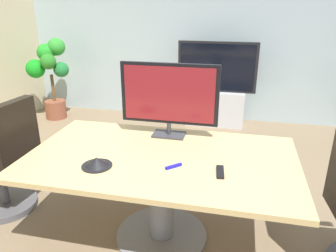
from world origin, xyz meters
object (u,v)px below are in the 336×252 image
(tv_monitor, at_px, (169,96))
(remote_control, at_px, (220,172))
(office_chair_left, at_px, (7,167))
(conference_table, at_px, (161,177))
(conference_phone, at_px, (97,162))
(wall_display_unit, at_px, (216,98))
(potted_plant, at_px, (50,73))

(tv_monitor, bearing_deg, remote_control, -50.07)
(office_chair_left, distance_m, remote_control, 1.97)
(remote_control, bearing_deg, conference_table, 154.13)
(conference_table, xyz_separation_m, tv_monitor, (-0.03, 0.41, 0.54))
(conference_phone, distance_m, remote_control, 0.88)
(conference_table, height_order, remote_control, remote_control)
(conference_table, relative_size, conference_phone, 9.32)
(office_chair_left, height_order, wall_display_unit, wall_display_unit)
(conference_phone, relative_size, remote_control, 1.29)
(remote_control, bearing_deg, tv_monitor, 124.30)
(office_chair_left, bearing_deg, conference_phone, 79.45)
(potted_plant, bearing_deg, remote_control, -42.45)
(tv_monitor, xyz_separation_m, conference_phone, (-0.38, -0.68, -0.33))
(conference_table, relative_size, potted_plant, 1.56)
(tv_monitor, distance_m, wall_display_unit, 2.50)
(conference_phone, xyz_separation_m, remote_control, (0.87, 0.09, -0.02))
(office_chair_left, bearing_deg, remote_control, 89.78)
(conference_table, distance_m, wall_display_unit, 2.82)
(conference_table, xyz_separation_m, office_chair_left, (-1.46, 0.06, -0.12))
(conference_table, bearing_deg, potted_plant, 134.54)
(conference_table, height_order, conference_phone, conference_phone)
(tv_monitor, height_order, conference_phone, tv_monitor)
(potted_plant, relative_size, conference_phone, 5.98)
(potted_plant, bearing_deg, conference_phone, -53.32)
(conference_table, relative_size, office_chair_left, 1.88)
(office_chair_left, xyz_separation_m, wall_display_unit, (1.66, 2.75, -0.01))
(office_chair_left, relative_size, potted_plant, 0.83)
(potted_plant, distance_m, remote_control, 4.00)
(tv_monitor, relative_size, remote_control, 4.94)
(office_chair_left, xyz_separation_m, remote_control, (1.93, -0.23, 0.31))
(tv_monitor, xyz_separation_m, remote_control, (0.49, -0.59, -0.35))
(conference_table, bearing_deg, remote_control, -20.25)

